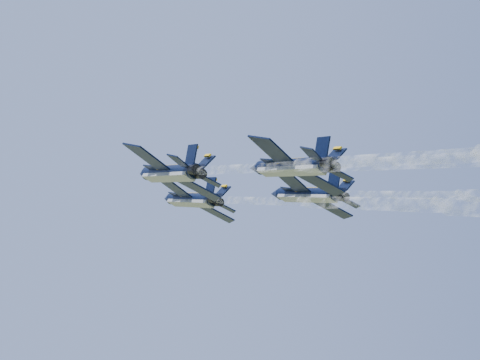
{
  "coord_description": "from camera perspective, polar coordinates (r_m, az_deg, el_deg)",
  "views": [
    {
      "loc": [
        -10.56,
        -91.42,
        75.18
      ],
      "look_at": [
        2.22,
        3.19,
        96.62
      ],
      "focal_mm": 55.0,
      "sensor_mm": 36.0,
      "label": 1
    }
  ],
  "objects": [
    {
      "name": "jet_left",
      "position": [
        89.85,
        -5.56,
        0.53
      ],
      "size": [
        12.1,
        17.78,
        6.13
      ],
      "rotation": [
        0.0,
        0.44,
        0.43
      ],
      "color": "black"
    },
    {
      "name": "jet_slot",
      "position": [
        86.52,
        3.93,
        1.01
      ],
      "size": [
        12.1,
        17.78,
        6.13
      ],
      "rotation": [
        0.0,
        0.44,
        0.43
      ],
      "color": "black"
    },
    {
      "name": "jet_lead",
      "position": [
        106.12,
        -3.86,
        -1.54
      ],
      "size": [
        12.1,
        17.78,
        6.13
      ],
      "rotation": [
        0.0,
        0.44,
        0.43
      ],
      "color": "black"
    },
    {
      "name": "jet_right",
      "position": [
        102.73,
        5.18,
        -1.15
      ],
      "size": [
        12.1,
        17.78,
        6.13
      ],
      "rotation": [
        0.0,
        0.44,
        0.43
      ],
      "color": "black"
    }
  ]
}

